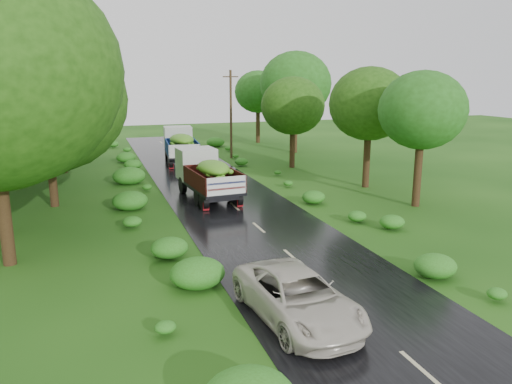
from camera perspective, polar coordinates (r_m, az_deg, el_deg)
name	(u,v)px	position (r m, az deg, el deg)	size (l,w,h in m)	color
ground	(341,300)	(16.19, 9.69, -12.05)	(120.00, 120.00, 0.00)	#153F0D
road	(283,248)	(20.38, 3.05, -6.46)	(6.50, 80.00, 0.02)	black
road_lines	(274,241)	(21.25, 2.06, -5.58)	(0.12, 69.60, 0.00)	#BFB78C
truck_near	(206,172)	(28.52, -5.73, 2.24)	(2.70, 6.39, 2.62)	black
truck_far	(180,144)	(40.60, -8.66, 5.48)	(2.81, 6.66, 2.73)	black
car	(297,297)	(14.52, 4.76, -11.85)	(2.31, 5.00, 1.39)	beige
utility_pole	(231,114)	(42.21, -2.88, 8.94)	(1.26, 0.43, 7.33)	#382616
trees_left	(18,74)	(32.41, -25.54, 12.07)	(7.31, 32.64, 9.90)	black
trees_right	(311,97)	(39.46, 6.34, 10.79)	(6.51, 30.63, 7.76)	black
shrubs	(225,192)	(28.51, -3.58, -0.05)	(11.90, 44.00, 0.70)	#2C6618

